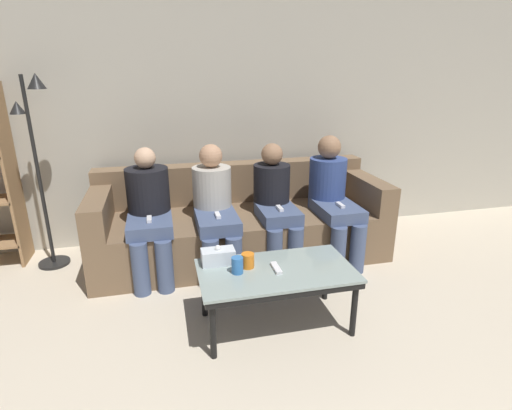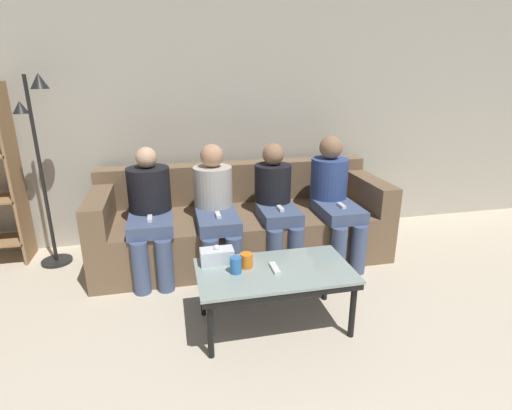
% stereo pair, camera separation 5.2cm
% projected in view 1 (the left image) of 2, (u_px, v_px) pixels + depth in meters
% --- Properties ---
extents(wall_back, '(12.00, 0.06, 2.60)m').
position_uv_depth(wall_back, '(228.00, 107.00, 3.87)').
color(wall_back, '#B7B2A3').
rests_on(wall_back, ground_plane).
extents(couch, '(2.58, 0.93, 0.80)m').
position_uv_depth(couch, '(241.00, 223.00, 3.69)').
color(couch, brown).
rests_on(couch, ground_plane).
extents(coffee_table, '(1.01, 0.55, 0.42)m').
position_uv_depth(coffee_table, '(276.00, 275.00, 2.60)').
color(coffee_table, '#8C9E99').
rests_on(coffee_table, ground_plane).
extents(cup_near_left, '(0.08, 0.08, 0.11)m').
position_uv_depth(cup_near_left, '(237.00, 265.00, 2.52)').
color(cup_near_left, '#3372BF').
rests_on(cup_near_left, coffee_table).
extents(cup_near_right, '(0.08, 0.08, 0.10)m').
position_uv_depth(cup_near_right, '(248.00, 261.00, 2.60)').
color(cup_near_right, orange).
rests_on(cup_near_right, coffee_table).
extents(tissue_box, '(0.22, 0.12, 0.13)m').
position_uv_depth(tissue_box, '(218.00, 256.00, 2.65)').
color(tissue_box, silver).
rests_on(tissue_box, coffee_table).
extents(game_remote, '(0.04, 0.15, 0.02)m').
position_uv_depth(game_remote, '(277.00, 268.00, 2.58)').
color(game_remote, white).
rests_on(game_remote, coffee_table).
extents(standing_lamp, '(0.31, 0.26, 1.62)m').
position_uv_depth(standing_lamp, '(38.00, 154.00, 3.26)').
color(standing_lamp, black).
rests_on(standing_lamp, ground_plane).
extents(seated_person_left_end, '(0.35, 0.67, 1.06)m').
position_uv_depth(seated_person_left_end, '(149.00, 209.00, 3.23)').
color(seated_person_left_end, '#47567A').
rests_on(seated_person_left_end, ground_plane).
extents(seated_person_mid_left, '(0.33, 0.73, 1.06)m').
position_uv_depth(seated_person_mid_left, '(215.00, 206.00, 3.33)').
color(seated_person_mid_left, '#47567A').
rests_on(seated_person_mid_left, ground_plane).
extents(seated_person_mid_right, '(0.32, 0.65, 1.05)m').
position_uv_depth(seated_person_mid_right, '(275.00, 201.00, 3.47)').
color(seated_person_mid_right, '#47567A').
rests_on(seated_person_mid_right, ground_plane).
extents(seated_person_right_end, '(0.34, 0.73, 1.10)m').
position_uv_depth(seated_person_right_end, '(332.00, 194.00, 3.57)').
color(seated_person_right_end, '#47567A').
rests_on(seated_person_right_end, ground_plane).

